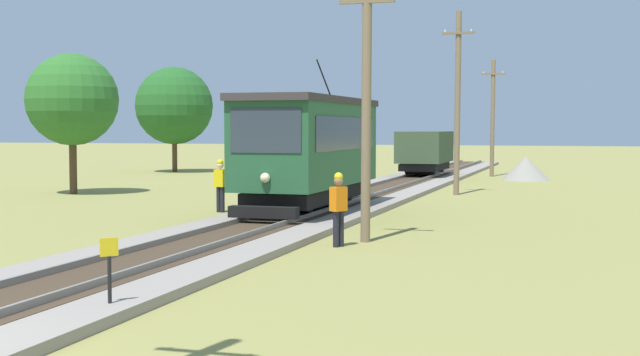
{
  "coord_description": "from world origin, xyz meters",
  "views": [
    {
      "loc": [
        8.54,
        -8.18,
        2.86
      ],
      "look_at": [
        0.32,
        18.61,
        1.22
      ],
      "focal_mm": 48.74,
      "sensor_mm": 36.0,
      "label": 1
    }
  ],
  "objects_px": {
    "utility_pole_mid": "(458,101)",
    "trackside_signal_marker": "(109,271)",
    "gravel_pile": "(526,168)",
    "tree_right_near": "(72,100)",
    "utility_pole_far": "(493,117)",
    "utility_pole_near_tram": "(366,102)",
    "track_worker": "(338,206)",
    "tree_left_near": "(174,106)",
    "second_worker": "(220,183)",
    "red_tram": "(309,148)",
    "freight_car": "(425,151)"
  },
  "relations": [
    {
      "from": "utility_pole_mid",
      "to": "trackside_signal_marker",
      "type": "distance_m",
      "value": 25.6
    },
    {
      "from": "gravel_pile",
      "to": "tree_right_near",
      "type": "relative_size",
      "value": 0.44
    },
    {
      "from": "utility_pole_far",
      "to": "gravel_pile",
      "type": "height_order",
      "value": "utility_pole_far"
    },
    {
      "from": "utility_pole_near_tram",
      "to": "track_worker",
      "type": "relative_size",
      "value": 3.8
    },
    {
      "from": "trackside_signal_marker",
      "to": "tree_left_near",
      "type": "height_order",
      "value": "tree_left_near"
    },
    {
      "from": "utility_pole_near_tram",
      "to": "track_worker",
      "type": "bearing_deg",
      "value": -109.31
    },
    {
      "from": "utility_pole_mid",
      "to": "tree_left_near",
      "type": "distance_m",
      "value": 23.94
    },
    {
      "from": "track_worker",
      "to": "second_worker",
      "type": "relative_size",
      "value": 1.0
    },
    {
      "from": "trackside_signal_marker",
      "to": "second_worker",
      "type": "distance_m",
      "value": 16.0
    },
    {
      "from": "utility_pole_far",
      "to": "track_worker",
      "type": "bearing_deg",
      "value": -90.72
    },
    {
      "from": "red_tram",
      "to": "tree_right_near",
      "type": "height_order",
      "value": "tree_right_near"
    },
    {
      "from": "red_tram",
      "to": "tree_left_near",
      "type": "xyz_separation_m",
      "value": [
        -16.58,
        23.56,
        2.03
      ]
    },
    {
      "from": "track_worker",
      "to": "second_worker",
      "type": "bearing_deg",
      "value": -19.84
    },
    {
      "from": "track_worker",
      "to": "tree_right_near",
      "type": "distance_m",
      "value": 20.03
    },
    {
      "from": "gravel_pile",
      "to": "second_worker",
      "type": "distance_m",
      "value": 22.95
    },
    {
      "from": "red_tram",
      "to": "tree_right_near",
      "type": "relative_size",
      "value": 1.42
    },
    {
      "from": "utility_pole_near_tram",
      "to": "trackside_signal_marker",
      "type": "bearing_deg",
      "value": -100.05
    },
    {
      "from": "utility_pole_mid",
      "to": "tree_left_near",
      "type": "bearing_deg",
      "value": 146.2
    },
    {
      "from": "track_worker",
      "to": "tree_left_near",
      "type": "distance_m",
      "value": 36.24
    },
    {
      "from": "gravel_pile",
      "to": "tree_right_near",
      "type": "bearing_deg",
      "value": -138.65
    },
    {
      "from": "utility_pole_mid",
      "to": "track_worker",
      "type": "distance_m",
      "value": 17.32
    },
    {
      "from": "freight_car",
      "to": "utility_pole_far",
      "type": "xyz_separation_m",
      "value": [
        3.31,
        3.62,
        1.92
      ]
    },
    {
      "from": "second_worker",
      "to": "tree_left_near",
      "type": "xyz_separation_m",
      "value": [
        -13.39,
        23.4,
        3.24
      ]
    },
    {
      "from": "utility_pole_far",
      "to": "tree_right_near",
      "type": "xyz_separation_m",
      "value": [
        -15.75,
        -18.98,
        0.54
      ]
    },
    {
      "from": "utility_pole_mid",
      "to": "gravel_pile",
      "type": "height_order",
      "value": "utility_pole_mid"
    },
    {
      "from": "gravel_pile",
      "to": "second_worker",
      "type": "bearing_deg",
      "value": -112.1
    },
    {
      "from": "trackside_signal_marker",
      "to": "utility_pole_far",
      "type": "bearing_deg",
      "value": 87.6
    },
    {
      "from": "freight_car",
      "to": "utility_pole_mid",
      "type": "distance_m",
      "value": 11.56
    },
    {
      "from": "track_worker",
      "to": "trackside_signal_marker",
      "type": "bearing_deg",
      "value": 110.24
    },
    {
      "from": "track_worker",
      "to": "freight_car",
      "type": "bearing_deg",
      "value": -55.06
    },
    {
      "from": "utility_pole_far",
      "to": "utility_pole_mid",
      "type": "bearing_deg",
      "value": -90.0
    },
    {
      "from": "freight_car",
      "to": "tree_left_near",
      "type": "xyz_separation_m",
      "value": [
        -16.58,
        2.51,
        2.67
      ]
    },
    {
      "from": "utility_pole_near_tram",
      "to": "utility_pole_far",
      "type": "bearing_deg",
      "value": 90.0
    },
    {
      "from": "freight_car",
      "to": "track_worker",
      "type": "xyz_separation_m",
      "value": [
        2.91,
        -27.86,
        -0.57
      ]
    },
    {
      "from": "track_worker",
      "to": "tree_left_near",
      "type": "xyz_separation_m",
      "value": [
        -19.5,
        30.37,
        3.24
      ]
    },
    {
      "from": "freight_car",
      "to": "utility_pole_mid",
      "type": "xyz_separation_m",
      "value": [
        3.31,
        -10.8,
        2.42
      ]
    },
    {
      "from": "red_tram",
      "to": "gravel_pile",
      "type": "bearing_deg",
      "value": 75.75
    },
    {
      "from": "freight_car",
      "to": "trackside_signal_marker",
      "type": "relative_size",
      "value": 4.41
    },
    {
      "from": "freight_car",
      "to": "gravel_pile",
      "type": "bearing_deg",
      "value": 3.94
    },
    {
      "from": "gravel_pile",
      "to": "red_tram",
      "type": "bearing_deg",
      "value": -104.25
    },
    {
      "from": "second_worker",
      "to": "tree_right_near",
      "type": "distance_m",
      "value": 11.2
    },
    {
      "from": "tree_left_near",
      "to": "utility_pole_far",
      "type": "bearing_deg",
      "value": 3.17
    },
    {
      "from": "red_tram",
      "to": "gravel_pile",
      "type": "height_order",
      "value": "red_tram"
    },
    {
      "from": "track_worker",
      "to": "second_worker",
      "type": "distance_m",
      "value": 9.26
    },
    {
      "from": "second_worker",
      "to": "tree_right_near",
      "type": "height_order",
      "value": "tree_right_near"
    },
    {
      "from": "trackside_signal_marker",
      "to": "tree_left_near",
      "type": "bearing_deg",
      "value": 115.25
    },
    {
      "from": "tree_left_near",
      "to": "second_worker",
      "type": "bearing_deg",
      "value": -60.21
    },
    {
      "from": "second_worker",
      "to": "tree_left_near",
      "type": "distance_m",
      "value": 27.16
    },
    {
      "from": "red_tram",
      "to": "track_worker",
      "type": "bearing_deg",
      "value": -66.87
    },
    {
      "from": "utility_pole_mid",
      "to": "utility_pole_near_tram",
      "type": "bearing_deg",
      "value": -90.0
    }
  ]
}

